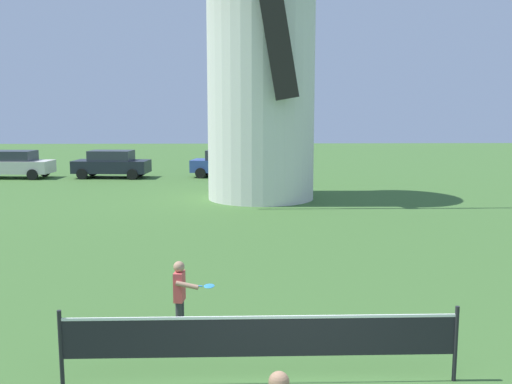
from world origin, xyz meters
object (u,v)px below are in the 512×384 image
object	(u,v)px
parked_car_cream	(13,164)
parked_car_black	(112,164)
parked_car_blue	(227,163)
tennis_net	(260,337)
windmill	(261,43)
player_far	(181,293)

from	to	relation	value
parked_car_cream	parked_car_black	size ratio (longest dim) A/B	1.02
parked_car_cream	parked_car_blue	distance (m)	12.17
tennis_net	parked_car_cream	size ratio (longest dim) A/B	1.25
parked_car_cream	parked_car_blue	world-z (taller)	same
parked_car_cream	parked_car_blue	bearing A→B (deg)	0.72
windmill	parked_car_black	bearing A→B (deg)	136.38
parked_car_cream	parked_car_blue	xyz separation A→B (m)	(12.17, 0.15, -0.00)
parked_car_black	parked_car_cream	bearing A→B (deg)	-179.95
windmill	tennis_net	distance (m)	17.83
windmill	parked_car_blue	distance (m)	10.00
windmill	player_far	distance (m)	16.20
tennis_net	parked_car_cream	world-z (taller)	parked_car_cream
player_far	parked_car_black	size ratio (longest dim) A/B	0.29
tennis_net	windmill	bearing A→B (deg)	87.78
parked_car_black	parked_car_blue	bearing A→B (deg)	1.29
parked_car_cream	parked_car_black	world-z (taller)	same
windmill	player_far	world-z (taller)	windmill
windmill	parked_car_black	world-z (taller)	windmill
parked_car_blue	tennis_net	bearing A→B (deg)	-87.75
player_far	parked_car_black	distance (m)	23.64
windmill	parked_car_blue	size ratio (longest dim) A/B	3.46
parked_car_black	parked_car_blue	xyz separation A→B (m)	(6.59, 0.15, -0.00)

